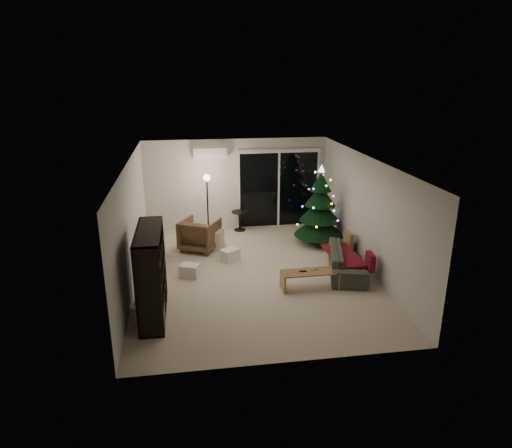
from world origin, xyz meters
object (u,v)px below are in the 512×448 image
at_px(sofa, 347,260).
at_px(coffee_table, 310,280).
at_px(bookshelf, 140,274).
at_px(media_cabinet, 150,249).
at_px(christmas_tree, 320,205).
at_px(armchair, 200,234).

distance_m(sofa, coffee_table, 1.21).
bearing_deg(bookshelf, media_cabinet, 65.13).
bearing_deg(media_cabinet, sofa, -6.81).
relative_size(bookshelf, media_cabinet, 1.40).
distance_m(bookshelf, christmas_tree, 5.20).
bearing_deg(coffee_table, bookshelf, -170.37).
bearing_deg(bookshelf, armchair, 44.75).
bearing_deg(coffee_table, christmas_tree, 69.02).
distance_m(bookshelf, sofa, 4.51).
relative_size(media_cabinet, coffee_table, 0.98).
bearing_deg(media_cabinet, coffee_table, -20.55).
height_order(media_cabinet, christmas_tree, christmas_tree).
bearing_deg(sofa, bookshelf, 121.69).
xyz_separation_m(armchair, coffee_table, (2.12, -2.50, -0.21)).
distance_m(bookshelf, coffee_table, 3.39).
relative_size(media_cabinet, armchair, 1.34).
distance_m(media_cabinet, coffee_table, 3.73).
relative_size(bookshelf, coffee_table, 1.38).
height_order(bookshelf, coffee_table, bookshelf).
height_order(sofa, coffee_table, sofa).
height_order(media_cabinet, armchair, armchair).
bearing_deg(bookshelf, christmas_tree, 11.47).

